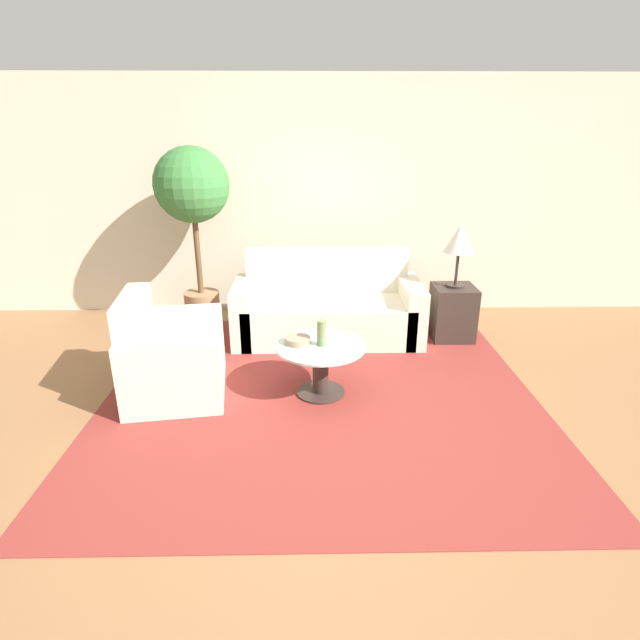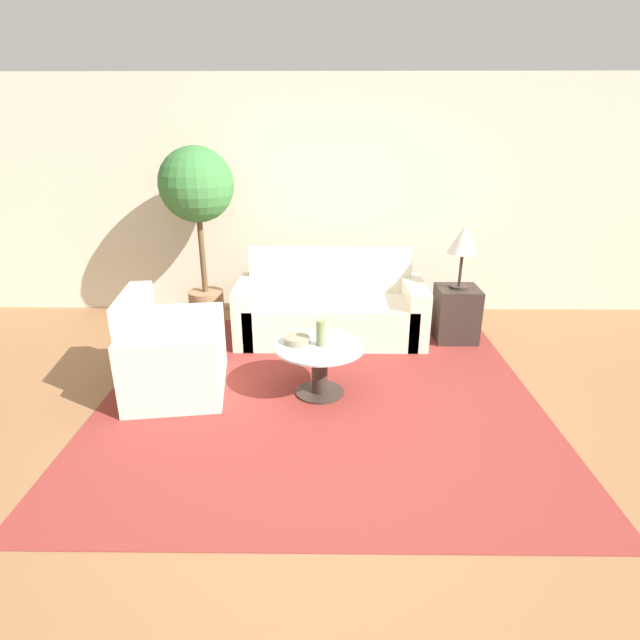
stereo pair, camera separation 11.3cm
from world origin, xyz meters
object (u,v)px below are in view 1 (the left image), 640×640
potted_plant (193,200)px  vase (322,333)px  armchair (168,360)px  table_lamp (460,240)px  coffee_table (321,363)px  bowl (298,340)px  sofa_main (327,309)px

potted_plant → vase: size_ratio=9.06×
armchair → table_lamp: (2.62, 1.09, 0.74)m
coffee_table → bowl: 0.26m
sofa_main → vase: (-0.09, -1.25, 0.25)m
sofa_main → armchair: sofa_main is taller
table_lamp → bowl: (-1.56, -1.11, -0.57)m
potted_plant → table_lamp: bearing=-8.9°
sofa_main → bowl: 1.25m
bowl → coffee_table: bearing=-14.9°
armchair → bowl: armchair is taller
potted_plant → vase: 2.19m
armchair → vase: (1.25, -0.06, 0.25)m
sofa_main → armchair: bearing=-138.4°
armchair → table_lamp: table_lamp is taller
sofa_main → table_lamp: table_lamp is taller
armchair → bowl: size_ratio=4.97×
sofa_main → coffee_table: (-0.10, -1.26, -0.01)m
potted_plant → bowl: (1.09, -1.52, -0.91)m
potted_plant → bowl: bearing=-54.5°
coffee_table → potted_plant: bearing=128.9°
sofa_main → coffee_table: sofa_main is taller
potted_plant → sofa_main: bearing=-13.1°
armchair → potted_plant: 1.86m
sofa_main → bowl: (-0.28, -1.21, 0.17)m
sofa_main → table_lamp: bearing=-4.4°
armchair → bowl: 1.07m
table_lamp → bowl: 2.00m
table_lamp → potted_plant: bearing=171.1°
coffee_table → table_lamp: 1.95m
armchair → potted_plant: bearing=-7.0°
sofa_main → potted_plant: bearing=166.9°
armchair → vase: size_ratio=4.93×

